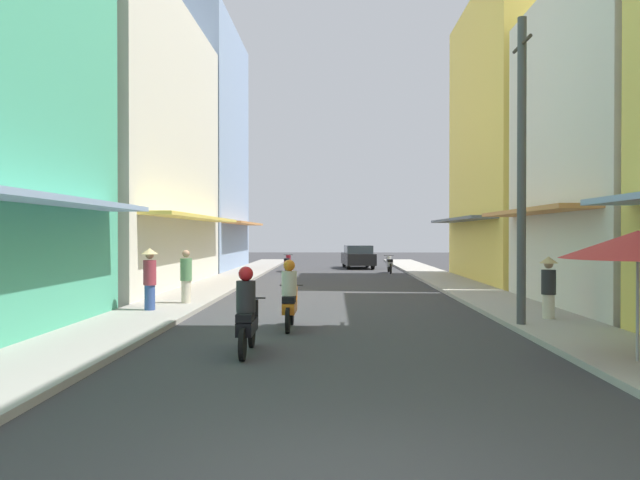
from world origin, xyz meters
TOP-DOWN VIEW (x-y plane):
  - ground_plane at (0.00, 18.09)m, footprint 97.18×97.18m
  - sidewalk_left at (-4.94, 18.09)m, footprint 2.18×52.17m
  - sidewalk_right at (4.94, 18.09)m, footprint 2.18×52.17m
  - building_left_mid at (-9.03, 19.16)m, footprint 7.05×13.38m
  - building_left_far at (-9.03, 31.51)m, footprint 7.05×10.63m
  - building_right_far at (9.03, 22.56)m, footprint 7.05×10.41m
  - motorbike_silver at (2.93, 28.77)m, footprint 0.55×1.81m
  - motorbike_maroon at (-2.82, 29.98)m, footprint 0.55×1.81m
  - motorbike_black at (-1.68, 5.91)m, footprint 0.55×1.81m
  - motorbike_orange at (-1.12, 8.79)m, footprint 0.55×1.81m
  - parked_car at (1.37, 33.37)m, footprint 2.10×4.23m
  - pedestrian_midway at (5.03, 9.81)m, footprint 0.44×0.44m
  - pedestrian_crossing at (-5.05, 11.20)m, footprint 0.44×0.44m
  - pedestrian_foreground at (-4.49, 12.88)m, footprint 0.34×0.34m
  - vendor_umbrella at (4.73, 4.90)m, footprint 2.40×2.40m
  - utility_pole at (4.10, 8.88)m, footprint 0.20×1.20m

SIDE VIEW (x-z plane):
  - ground_plane at x=0.00m, z-range 0.00..0.00m
  - sidewalk_left at x=-4.94m, z-range 0.00..0.12m
  - sidewalk_right at x=4.94m, z-range 0.00..0.12m
  - motorbike_silver at x=2.93m, z-range 0.02..0.99m
  - motorbike_maroon at x=-2.82m, z-range 0.02..0.99m
  - motorbike_black at x=-1.68m, z-range -0.09..1.49m
  - motorbike_orange at x=-1.12m, z-range -0.09..1.49m
  - parked_car at x=1.37m, z-range 0.01..1.46m
  - pedestrian_foreground at x=-4.49m, z-range 0.00..1.69m
  - pedestrian_midway at x=5.03m, z-range 0.10..1.71m
  - pedestrian_crossing at x=-5.05m, z-range 0.11..1.88m
  - vendor_umbrella at x=4.73m, z-range 0.88..3.08m
  - utility_pole at x=4.10m, z-range 0.08..7.09m
  - building_left_mid at x=-9.03m, z-range 0.00..11.23m
  - building_right_far at x=9.03m, z-range -0.01..12.77m
  - building_left_far at x=-9.03m, z-range -0.01..14.48m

